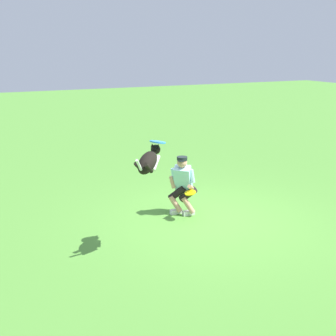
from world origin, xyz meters
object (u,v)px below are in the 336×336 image
at_px(frisbee_held, 190,193).
at_px(frisbee_flying, 158,142).
at_px(person, 183,183).
at_px(dog, 149,161).

bearing_deg(frisbee_held, frisbee_flying, 36.54).
relative_size(person, frisbee_held, 5.61).
relative_size(frisbee_flying, frisbee_held, 1.20).
bearing_deg(frisbee_flying, frisbee_held, -143.46).
bearing_deg(dog, frisbee_held, -9.86).
xyz_separation_m(person, frisbee_flying, (1.11, 1.19, 1.23)).
height_order(dog, frisbee_held, dog).
bearing_deg(dog, person, -0.63).
xyz_separation_m(person, dog, (1.34, 1.32, 0.94)).
height_order(person, dog, dog).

